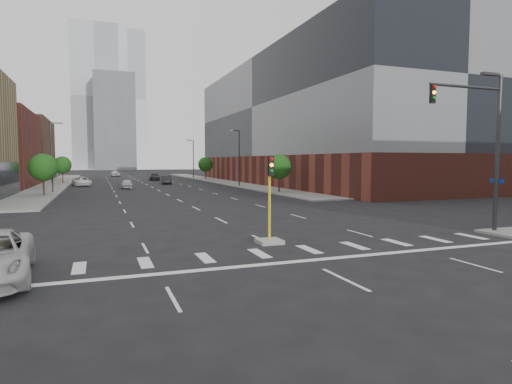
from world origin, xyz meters
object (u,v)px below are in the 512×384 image
car_near_left (127,184)px  car_distant (115,173)px  mast_arm_signal (487,134)px  car_far_left (82,181)px  car_deep_right (155,177)px  median_traffic_signal (270,224)px  car_mid_right (166,180)px

car_near_left → car_distant: size_ratio=0.85×
car_near_left → car_distant: 53.02m
mast_arm_signal → car_far_left: (-23.11, 57.84, -4.88)m
car_deep_right → car_distant: 27.51m
car_near_left → car_distant: bearing=92.9°
median_traffic_signal → car_distant: bearing=92.1°
median_traffic_signal → car_deep_right: 73.43m
median_traffic_signal → car_near_left: median_traffic_signal is taller
car_near_left → car_deep_right: bearing=77.6°
median_traffic_signal → car_deep_right: (3.49, 73.34, -0.21)m
car_mid_right → car_deep_right: 15.75m
median_traffic_signal → car_near_left: (-3.91, 46.92, -0.27)m
mast_arm_signal → car_near_left: 51.37m
mast_arm_signal → car_deep_right: (-9.12, 74.81, -4.88)m
car_distant → median_traffic_signal: bearing=-91.1°
car_far_left → median_traffic_signal: bearing=-88.3°
mast_arm_signal → car_near_left: (-16.52, 48.38, -4.95)m
median_traffic_signal → car_mid_right: bearing=86.5°
car_mid_right → car_distant: car_distant is taller
median_traffic_signal → car_far_left: median_traffic_signal is taller
car_deep_right → median_traffic_signal: bearing=-83.0°
car_deep_right → car_distant: car_distant is taller
car_far_left → car_deep_right: size_ratio=1.06×
mast_arm_signal → car_distant: 102.80m
car_mid_right → median_traffic_signal: bearing=-88.5°
median_traffic_signal → mast_arm_signal: mast_arm_signal is taller
median_traffic_signal → car_near_left: bearing=94.8°
car_near_left → mast_arm_signal: bearing=-67.9°
car_far_left → mast_arm_signal: bearing=-77.1°
car_far_left → car_near_left: bearing=-64.0°
median_traffic_signal → car_deep_right: median_traffic_signal is taller
car_far_left → car_deep_right: (13.99, 16.98, -0.01)m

